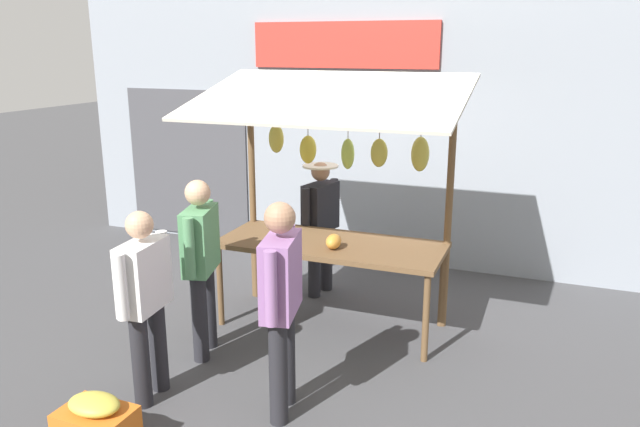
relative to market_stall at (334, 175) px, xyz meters
name	(u,v)px	position (x,y,z in m)	size (l,w,h in m)	color
ground_plane	(331,325)	(0.01, 0.03, -1.55)	(40.00, 40.00, 0.00)	#424244
street_backdrop	(387,131)	(0.08, -2.17, 0.15)	(9.00, 0.30, 3.40)	#8C939E
market_stall	(334,175)	(0.00, 0.00, 0.00)	(2.50, 1.46, 2.50)	brown
vendor_with_sunhat	(320,219)	(0.42, -0.72, -0.67)	(0.39, 0.65, 1.52)	#232328
shopper_in_grey_tee	(201,256)	(0.88, 1.00, -0.61)	(0.34, 0.68, 1.63)	#232328
shopper_with_shopping_bag	(281,295)	(-0.18, 1.60, -0.58)	(0.32, 0.70, 1.68)	#232328
shopper_with_ponytail	(145,294)	(0.89, 1.79, -0.66)	(0.26, 0.67, 1.55)	#232328
produce_crate_side	(97,426)	(0.83, 2.51, -1.35)	(0.52, 0.36, 0.43)	#D1661E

